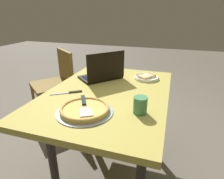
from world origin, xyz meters
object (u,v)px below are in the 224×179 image
object	(u,v)px
laptop	(102,73)
pizza_plate	(147,77)
drink_cup	(140,105)
chair_near	(57,80)
pizza_tray	(85,109)
dining_table	(108,102)
table_knife	(69,92)

from	to	relation	value
laptop	pizza_plate	size ratio (longest dim) A/B	1.89
drink_cup	chair_near	world-z (taller)	chair_near
pizza_tray	pizza_plate	bearing A→B (deg)	159.82
laptop	chair_near	xyz separation A→B (m)	(-0.40, -0.74, -0.28)
pizza_plate	pizza_tray	bearing A→B (deg)	-20.18
dining_table	pizza_tray	world-z (taller)	pizza_tray
laptop	chair_near	size ratio (longest dim) A/B	0.48
pizza_tray	table_knife	xyz separation A→B (m)	(-0.22, -0.23, -0.01)
dining_table	chair_near	bearing A→B (deg)	-125.91
pizza_tray	drink_cup	world-z (taller)	drink_cup
pizza_tray	drink_cup	size ratio (longest dim) A/B	3.32
dining_table	table_knife	bearing A→B (deg)	-65.54
laptop	table_knife	xyz separation A→B (m)	(0.35, -0.12, -0.05)
drink_cup	table_knife	bearing A→B (deg)	-103.77
table_knife	drink_cup	xyz separation A→B (m)	(0.13, 0.53, 0.05)
dining_table	chair_near	size ratio (longest dim) A/B	1.44
table_knife	drink_cup	world-z (taller)	drink_cup
dining_table	pizza_tray	xyz separation A→B (m)	(0.33, -0.03, 0.11)
drink_cup	pizza_plate	bearing A→B (deg)	-175.33
table_knife	laptop	bearing A→B (deg)	160.85
laptop	drink_cup	distance (m)	0.63
pizza_plate	pizza_tray	xyz separation A→B (m)	(0.70, -0.26, 0.00)
laptop	pizza_tray	size ratio (longest dim) A/B	1.22
pizza_plate	chair_near	distance (m)	1.16
pizza_plate	table_knife	size ratio (longest dim) A/B	1.07
chair_near	pizza_plate	bearing A→B (deg)	76.22
dining_table	chair_near	distance (m)	1.09
drink_cup	dining_table	bearing A→B (deg)	-131.48
laptop	pizza_tray	xyz separation A→B (m)	(0.57, 0.10, -0.04)
dining_table	laptop	world-z (taller)	laptop
dining_table	pizza_tray	distance (m)	0.35
pizza_tray	table_knife	bearing A→B (deg)	-134.06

